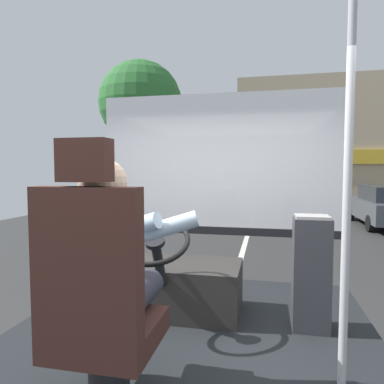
% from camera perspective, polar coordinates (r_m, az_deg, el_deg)
% --- Properties ---
extents(ground, '(18.00, 44.00, 0.06)m').
position_cam_1_polar(ground, '(10.98, 9.39, -6.23)').
color(ground, '#2E2E2E').
extents(driver_seat, '(0.48, 0.48, 1.29)m').
position_cam_1_polar(driver_seat, '(1.72, -15.06, -17.57)').
color(driver_seat, black).
rests_on(driver_seat, bus_floor).
extents(bus_driver, '(0.80, 0.55, 0.78)m').
position_cam_1_polar(bus_driver, '(1.77, -13.27, -10.79)').
color(bus_driver, '#282833').
rests_on(bus_driver, driver_seat).
extents(steering_console, '(1.10, 0.96, 0.79)m').
position_cam_1_polar(steering_console, '(2.92, -3.31, -15.05)').
color(steering_console, '#282623').
rests_on(steering_console, bus_floor).
extents(handrail_pole, '(0.04, 0.04, 2.20)m').
position_cam_1_polar(handrail_pole, '(1.97, 24.25, 1.60)').
color(handrail_pole, '#B7B7BC').
rests_on(handrail_pole, bus_floor).
extents(fare_box, '(0.26, 0.22, 0.83)m').
position_cam_1_polar(fare_box, '(2.70, 19.02, -12.47)').
color(fare_box, '#333338').
rests_on(fare_box, bus_floor).
extents(windshield_panel, '(2.50, 0.08, 1.48)m').
position_cam_1_polar(windshield_panel, '(3.66, 4.17, 1.99)').
color(windshield_panel, silver).
extents(street_tree, '(3.31, 3.31, 6.19)m').
position_cam_1_polar(street_tree, '(14.47, -8.47, 14.22)').
color(street_tree, '#4C3828').
rests_on(street_tree, ground).
extents(shop_building, '(13.37, 5.04, 5.93)m').
position_cam_1_polar(shop_building, '(19.02, 28.71, 6.63)').
color(shop_building, tan).
rests_on(shop_building, ground).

